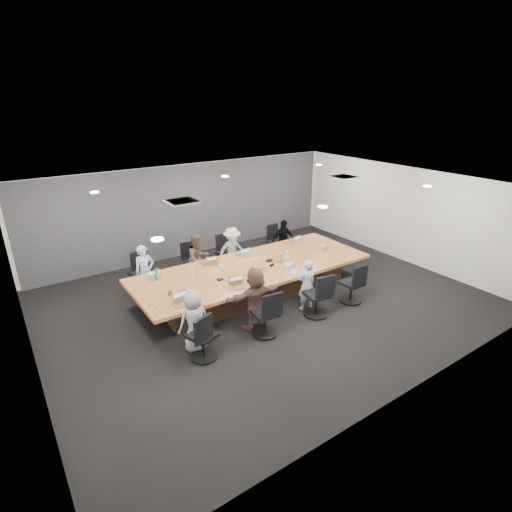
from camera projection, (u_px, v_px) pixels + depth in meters
floor at (265, 301)px, 9.79m from camera, size 10.00×8.00×0.00m
ceiling at (266, 188)px, 8.74m from camera, size 10.00×8.00×0.00m
wall_back at (191, 209)px, 12.34m from camera, size 10.00×0.00×2.80m
wall_front at (415, 323)px, 6.20m from camera, size 10.00×0.00×2.80m
wall_left at (22, 307)px, 6.66m from camera, size 0.00×8.00×2.80m
wall_right at (402, 214)px, 11.87m from camera, size 0.00×8.00×2.80m
curtain at (192, 210)px, 12.27m from camera, size 9.80×0.04×2.80m
conference_table at (254, 279)px, 10.02m from camera, size 6.00×2.20×0.74m
chair_0 at (141, 276)px, 10.12m from camera, size 0.70×0.70×0.84m
chair_1 at (193, 265)px, 10.89m from camera, size 0.57×0.57×0.77m
chair_2 at (226, 256)px, 11.42m from camera, size 0.60×0.60×0.83m
chair_3 at (276, 245)px, 12.36m from camera, size 0.56×0.56×0.77m
chair_4 at (203, 339)px, 7.52m from camera, size 0.71×0.71×0.82m
chair_5 at (265, 316)px, 8.26m from camera, size 0.64×0.64×0.86m
chair_6 at (316, 298)px, 9.00m from camera, size 0.68×0.68×0.87m
chair_7 at (352, 286)px, 9.60m from camera, size 0.56×0.56×0.83m
person_0 at (145, 272)px, 9.76m from camera, size 0.50×0.33×1.34m
laptop_0 at (153, 277)px, 9.31m from camera, size 0.35×0.26×0.02m
person_1 at (198, 259)px, 10.51m from camera, size 0.74×0.63×1.36m
laptop_1 at (208, 263)px, 10.06m from camera, size 0.35×0.28×0.02m
person_2 at (232, 251)px, 11.06m from camera, size 0.90×0.55×1.35m
laptop_2 at (243, 255)px, 10.60m from camera, size 0.34×0.24×0.02m
person_3 at (283, 240)px, 12.00m from camera, size 0.77×0.39×1.27m
laptop_3 at (295, 242)px, 11.53m from camera, size 0.32×0.24×0.02m
person_4 at (194, 321)px, 7.70m from camera, size 0.64×0.43×1.28m
laptop_4 at (182, 304)px, 8.08m from camera, size 0.37×0.28×0.02m
person_5 at (255, 298)px, 8.43m from camera, size 1.30×0.45×1.39m
laptop_5 at (241, 287)px, 8.83m from camera, size 0.39×0.30×0.02m
person_6 at (307, 285)px, 9.20m from camera, size 0.49×0.35×1.24m
laptop_6 at (292, 272)px, 9.58m from camera, size 0.34×0.26×0.02m
bottle_green_left at (157, 275)px, 9.12m from camera, size 0.08×0.08×0.27m
bottle_green_right at (281, 259)px, 10.05m from camera, size 0.08×0.08×0.24m
bottle_clear at (192, 273)px, 9.21m from camera, size 0.08×0.08×0.25m
cup_white_far at (221, 267)px, 9.73m from camera, size 0.10×0.10×0.11m
cup_white_near at (287, 253)px, 10.60m from camera, size 0.10×0.10×0.10m
mug_brown at (170, 293)px, 8.46m from camera, size 0.11×0.11×0.10m
mic_left at (220, 279)px, 9.17m from camera, size 0.14×0.09×0.03m
mic_right at (269, 260)px, 10.22m from camera, size 0.16×0.11×0.03m
stapler at (272, 265)px, 9.90m from camera, size 0.15×0.08×0.06m
canvas_bag at (323, 247)px, 10.96m from camera, size 0.26×0.20×0.12m
snack_packet at (337, 247)px, 11.12m from camera, size 0.22×0.21×0.04m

